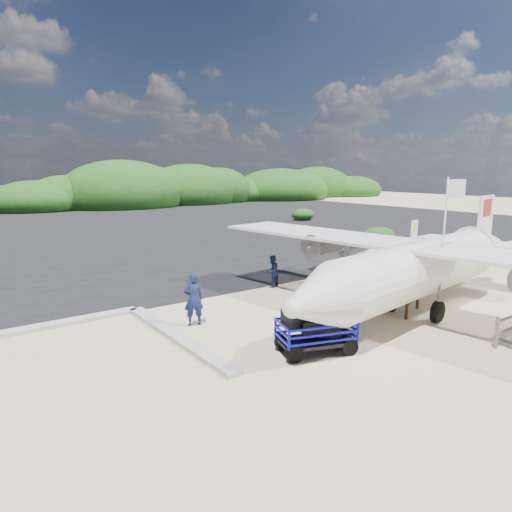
{
  "coord_description": "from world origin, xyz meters",
  "views": [
    {
      "loc": [
        -10.64,
        -11.32,
        5.39
      ],
      "look_at": [
        -0.0,
        3.3,
        1.93
      ],
      "focal_mm": 32.0,
      "sensor_mm": 36.0,
      "label": 1
    }
  ],
  "objects_px": {
    "baggage_cart": "(315,352)",
    "flagpole": "(437,322)",
    "signboard": "(411,314)",
    "crew_c": "(343,286)",
    "crew_b": "(272,271)",
    "aircraft_large": "(237,224)",
    "crew_a": "(193,299)"
  },
  "relations": [
    {
      "from": "signboard",
      "to": "aircraft_large",
      "type": "distance_m",
      "value": 29.43
    },
    {
      "from": "baggage_cart",
      "to": "crew_b",
      "type": "xyz_separation_m",
      "value": [
        3.69,
        6.81,
        0.75
      ]
    },
    {
      "from": "flagpole",
      "to": "crew_b",
      "type": "height_order",
      "value": "flagpole"
    },
    {
      "from": "signboard",
      "to": "crew_b",
      "type": "xyz_separation_m",
      "value": [
        -1.8,
        6.25,
        0.75
      ]
    },
    {
      "from": "signboard",
      "to": "crew_a",
      "type": "height_order",
      "value": "crew_a"
    },
    {
      "from": "crew_c",
      "to": "signboard",
      "type": "bearing_deg",
      "value": 145.07
    },
    {
      "from": "flagpole",
      "to": "crew_c",
      "type": "relative_size",
      "value": 2.84
    },
    {
      "from": "signboard",
      "to": "aircraft_large",
      "type": "height_order",
      "value": "aircraft_large"
    },
    {
      "from": "flagpole",
      "to": "crew_b",
      "type": "distance_m",
      "value": 7.58
    },
    {
      "from": "flagpole",
      "to": "signboard",
      "type": "distance_m",
      "value": 1.08
    },
    {
      "from": "crew_c",
      "to": "aircraft_large",
      "type": "xyz_separation_m",
      "value": [
        12.05,
        25.47,
        -0.9
      ]
    },
    {
      "from": "crew_a",
      "to": "signboard",
      "type": "bearing_deg",
      "value": 167.83
    },
    {
      "from": "signboard",
      "to": "crew_b",
      "type": "relative_size",
      "value": 1.14
    },
    {
      "from": "crew_a",
      "to": "crew_b",
      "type": "relative_size",
      "value": 1.27
    },
    {
      "from": "crew_b",
      "to": "crew_c",
      "type": "height_order",
      "value": "crew_c"
    },
    {
      "from": "signboard",
      "to": "aircraft_large",
      "type": "xyz_separation_m",
      "value": [
        10.46,
        27.51,
        0.0
      ]
    },
    {
      "from": "signboard",
      "to": "crew_b",
      "type": "height_order",
      "value": "crew_b"
    },
    {
      "from": "crew_c",
      "to": "aircraft_large",
      "type": "distance_m",
      "value": 28.19
    },
    {
      "from": "signboard",
      "to": "crew_a",
      "type": "relative_size",
      "value": 0.9
    },
    {
      "from": "crew_b",
      "to": "aircraft_large",
      "type": "bearing_deg",
      "value": -141.99
    },
    {
      "from": "flagpole",
      "to": "signboard",
      "type": "xyz_separation_m",
      "value": [
        0.02,
        1.08,
        0.0
      ]
    },
    {
      "from": "crew_a",
      "to": "flagpole",
      "type": "bearing_deg",
      "value": 161.42
    },
    {
      "from": "crew_a",
      "to": "crew_c",
      "type": "height_order",
      "value": "crew_a"
    },
    {
      "from": "flagpole",
      "to": "signboard",
      "type": "bearing_deg",
      "value": 88.97
    },
    {
      "from": "baggage_cart",
      "to": "signboard",
      "type": "xyz_separation_m",
      "value": [
        5.49,
        0.56,
        0.0
      ]
    },
    {
      "from": "signboard",
      "to": "crew_c",
      "type": "relative_size",
      "value": 0.95
    },
    {
      "from": "baggage_cart",
      "to": "crew_b",
      "type": "bearing_deg",
      "value": 80.24
    },
    {
      "from": "flagpole",
      "to": "aircraft_large",
      "type": "height_order",
      "value": "aircraft_large"
    },
    {
      "from": "baggage_cart",
      "to": "aircraft_large",
      "type": "relative_size",
      "value": 0.13
    },
    {
      "from": "baggage_cart",
      "to": "aircraft_large",
      "type": "height_order",
      "value": "aircraft_large"
    },
    {
      "from": "baggage_cart",
      "to": "flagpole",
      "type": "relative_size",
      "value": 0.47
    },
    {
      "from": "flagpole",
      "to": "aircraft_large",
      "type": "relative_size",
      "value": 0.29
    }
  ]
}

